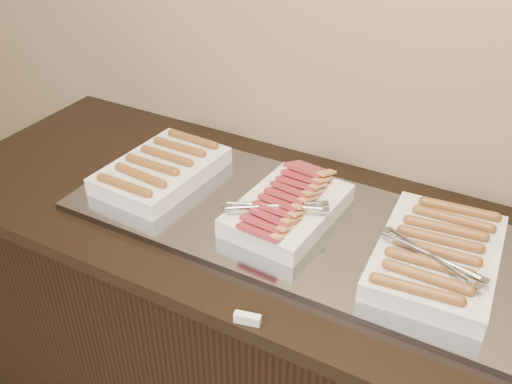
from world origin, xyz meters
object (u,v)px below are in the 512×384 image
dish_right (437,255)px  dish_center (287,207)px  warming_tray (292,222)px  counter (279,338)px  dish_left (162,169)px

dish_right → dish_center: bearing=177.0°
warming_tray → dish_center: size_ratio=3.28×
counter → warming_tray: bearing=0.0°
counter → dish_left: bearing=180.0°
counter → warming_tray: warming_tray is taller
dish_center → warming_tray: bearing=19.7°
dish_left → dish_center: bearing=2.7°
counter → dish_center: 0.50m
dish_center → dish_right: bearing=4.0°
warming_tray → dish_center: bearing=-164.2°
warming_tray → dish_left: dish_left is taller
warming_tray → dish_left: bearing=180.0°
dish_left → dish_right: 0.80m
dish_center → counter: bearing=167.5°
counter → warming_tray: size_ratio=1.72×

